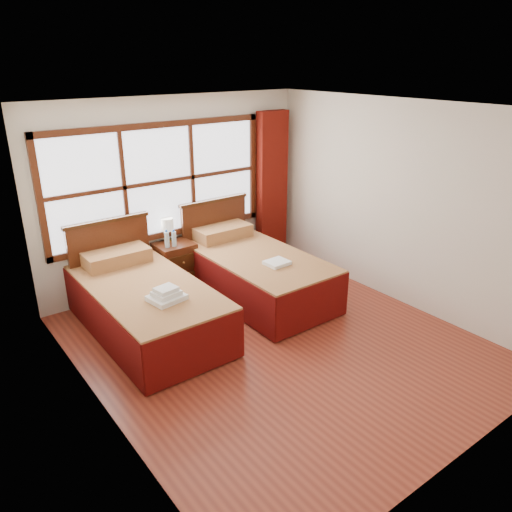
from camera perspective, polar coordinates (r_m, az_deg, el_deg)
floor at (r=5.80m, az=2.39°, el=-9.93°), size 4.50×4.50×0.00m
ceiling at (r=4.96m, az=2.87°, el=16.56°), size 4.50×4.50×0.00m
wall_back at (r=7.04m, az=-9.20°, el=7.13°), size 4.00×0.00×4.00m
wall_left at (r=4.34m, az=-18.29°, el=-3.20°), size 0.00×4.50×4.50m
wall_right at (r=6.64m, az=16.13°, el=5.65°), size 0.00×4.50×4.50m
window at (r=6.85m, az=-11.00°, el=8.33°), size 3.16×0.06×1.56m
curtain at (r=7.81m, az=1.82°, el=7.88°), size 0.50×0.16×2.30m
bed_left at (r=6.05m, az=-12.66°, el=-5.28°), size 1.18×2.28×1.15m
bed_right at (r=6.78m, az=-0.36°, el=-1.68°), size 1.17×2.28×1.15m
nightstand at (r=7.04m, az=-9.19°, el=-1.16°), size 0.50×0.49×0.67m
towels_left at (r=5.46m, az=-10.20°, el=-4.42°), size 0.40×0.36×0.15m
towels_right at (r=6.30m, az=2.42°, el=-0.77°), size 0.29×0.26×0.04m
lamp at (r=6.96m, az=-10.10°, el=3.52°), size 0.17×0.17×0.33m
bottle_near at (r=6.77m, az=-10.15°, el=1.88°), size 0.07×0.07×0.25m
bottle_far at (r=6.80m, az=-9.35°, el=1.96°), size 0.06×0.06×0.23m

